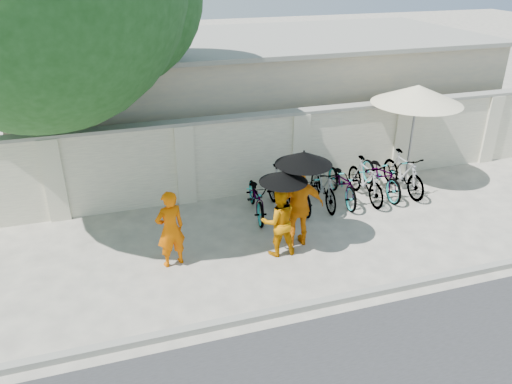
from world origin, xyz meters
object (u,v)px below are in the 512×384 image
object	(u,v)px
monk_center	(279,221)
monk_right	(299,207)
patio_umbrella	(417,95)
monk_left	(170,229)

from	to	relation	value
monk_center	monk_right	xyz separation A→B (m)	(0.53, 0.22, 0.15)
monk_right	patio_umbrella	bearing A→B (deg)	-149.21
monk_left	patio_umbrella	world-z (taller)	patio_umbrella
monk_left	patio_umbrella	distance (m)	7.06
monk_right	monk_left	bearing A→B (deg)	3.49
monk_center	monk_right	bearing A→B (deg)	-154.59
monk_center	monk_right	distance (m)	0.59
monk_left	monk_right	size ratio (longest dim) A/B	0.90
monk_left	monk_right	distance (m)	2.69
monk_center	patio_umbrella	bearing A→B (deg)	-150.68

